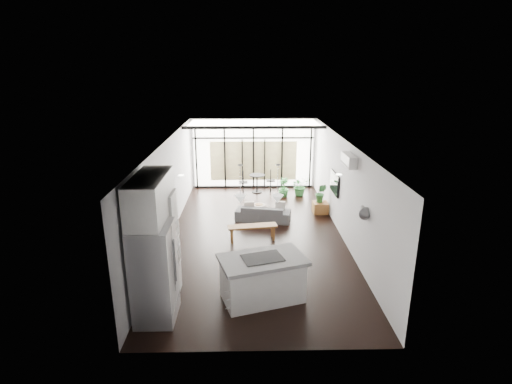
{
  "coord_description": "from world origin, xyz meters",
  "views": [
    {
      "loc": [
        -0.25,
        -10.82,
        4.77
      ],
      "look_at": [
        0.0,
        0.3,
        1.25
      ],
      "focal_mm": 28.0,
      "sensor_mm": 36.0,
      "label": 1
    }
  ],
  "objects_px": {
    "sofa": "(263,210)",
    "milk_can": "(319,205)",
    "island": "(262,279)",
    "console_bench": "(252,233)",
    "pouf": "(259,210)",
    "tv": "(335,183)",
    "fridge": "(154,273)"
  },
  "relations": [
    {
      "from": "sofa",
      "to": "console_bench",
      "type": "bearing_deg",
      "value": 88.3
    },
    {
      "from": "pouf",
      "to": "milk_can",
      "type": "xyz_separation_m",
      "value": [
        2.08,
        0.28,
        0.07
      ]
    },
    {
      "from": "sofa",
      "to": "pouf",
      "type": "height_order",
      "value": "sofa"
    },
    {
      "from": "milk_can",
      "to": "tv",
      "type": "bearing_deg",
      "value": -75.61
    },
    {
      "from": "tv",
      "to": "milk_can",
      "type": "bearing_deg",
      "value": 104.39
    },
    {
      "from": "fridge",
      "to": "milk_can",
      "type": "xyz_separation_m",
      "value": [
        4.26,
        5.94,
        -0.72
      ]
    },
    {
      "from": "console_bench",
      "to": "sofa",
      "type": "bearing_deg",
      "value": 68.67
    },
    {
      "from": "island",
      "to": "sofa",
      "type": "relative_size",
      "value": 1.01
    },
    {
      "from": "sofa",
      "to": "milk_can",
      "type": "xyz_separation_m",
      "value": [
        1.96,
        0.78,
        -0.09
      ]
    },
    {
      "from": "fridge",
      "to": "console_bench",
      "type": "height_order",
      "value": "fridge"
    },
    {
      "from": "sofa",
      "to": "milk_can",
      "type": "height_order",
      "value": "sofa"
    },
    {
      "from": "fridge",
      "to": "console_bench",
      "type": "relative_size",
      "value": 1.4
    },
    {
      "from": "milk_can",
      "to": "tv",
      "type": "relative_size",
      "value": 0.46
    },
    {
      "from": "pouf",
      "to": "milk_can",
      "type": "relative_size",
      "value": 0.9
    },
    {
      "from": "island",
      "to": "fridge",
      "type": "xyz_separation_m",
      "value": [
        -2.1,
        -0.6,
        0.5
      ]
    },
    {
      "from": "sofa",
      "to": "milk_can",
      "type": "distance_m",
      "value": 2.11
    },
    {
      "from": "sofa",
      "to": "console_bench",
      "type": "distance_m",
      "value": 1.57
    },
    {
      "from": "console_bench",
      "to": "island",
      "type": "bearing_deg",
      "value": -94.69
    },
    {
      "from": "fridge",
      "to": "console_bench",
      "type": "distance_m",
      "value": 4.18
    },
    {
      "from": "island",
      "to": "console_bench",
      "type": "height_order",
      "value": "island"
    },
    {
      "from": "sofa",
      "to": "tv",
      "type": "bearing_deg",
      "value": -173.6
    },
    {
      "from": "island",
      "to": "milk_can",
      "type": "distance_m",
      "value": 5.76
    },
    {
      "from": "console_bench",
      "to": "pouf",
      "type": "height_order",
      "value": "console_bench"
    },
    {
      "from": "console_bench",
      "to": "milk_can",
      "type": "bearing_deg",
      "value": 36.95
    },
    {
      "from": "console_bench",
      "to": "milk_can",
      "type": "distance_m",
      "value": 3.27
    },
    {
      "from": "fridge",
      "to": "tv",
      "type": "distance_m",
      "value": 6.7
    },
    {
      "from": "fridge",
      "to": "milk_can",
      "type": "distance_m",
      "value": 7.34
    },
    {
      "from": "island",
      "to": "pouf",
      "type": "bearing_deg",
      "value": 71.83
    },
    {
      "from": "sofa",
      "to": "console_bench",
      "type": "xyz_separation_m",
      "value": [
        -0.36,
        -1.53,
        -0.12
      ]
    },
    {
      "from": "island",
      "to": "console_bench",
      "type": "relative_size",
      "value": 1.26
    },
    {
      "from": "island",
      "to": "console_bench",
      "type": "xyz_separation_m",
      "value": [
        -0.17,
        3.02,
        -0.26
      ]
    },
    {
      "from": "milk_can",
      "to": "pouf",
      "type": "bearing_deg",
      "value": -172.43
    }
  ]
}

